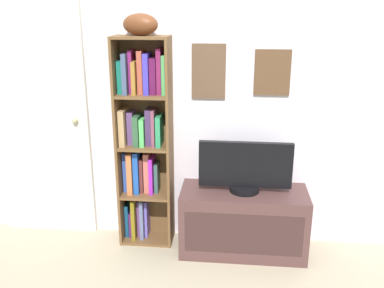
{
  "coord_description": "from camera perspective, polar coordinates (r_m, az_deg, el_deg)",
  "views": [
    {
      "loc": [
        0.21,
        -2.03,
        1.81
      ],
      "look_at": [
        -0.09,
        0.85,
        0.87
      ],
      "focal_mm": 39.86,
      "sensor_mm": 36.0,
      "label": 1
    }
  ],
  "objects": [
    {
      "name": "football",
      "position": [
        3.08,
        -6.93,
        15.6
      ],
      "size": [
        0.3,
        0.22,
        0.15
      ],
      "primitive_type": "ellipsoid",
      "rotation": [
        0.0,
        0.0,
        -0.3
      ],
      "color": "brown",
      "rests_on": "bookshelf"
    },
    {
      "name": "door",
      "position": [
        3.54,
        -19.64,
        3.85
      ],
      "size": [
        0.77,
        0.09,
        2.02
      ],
      "color": "silver",
      "rests_on": "ground"
    },
    {
      "name": "television",
      "position": [
        3.13,
        7.13,
        -3.18
      ],
      "size": [
        0.68,
        0.22,
        0.38
      ],
      "color": "black",
      "rests_on": "tv_stand"
    },
    {
      "name": "bookshelf",
      "position": [
        3.26,
        -6.61,
        0.4
      ],
      "size": [
        0.41,
        0.24,
        1.61
      ],
      "color": "brown",
      "rests_on": "ground"
    },
    {
      "name": "back_wall",
      "position": [
        3.21,
        2.15,
        8.64
      ],
      "size": [
        4.8,
        0.08,
        2.58
      ],
      "color": "silver",
      "rests_on": "ground"
    },
    {
      "name": "tv_stand",
      "position": [
        3.31,
        6.84,
        -10.23
      ],
      "size": [
        0.94,
        0.4,
        0.5
      ],
      "color": "#503231",
      "rests_on": "ground"
    }
  ]
}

